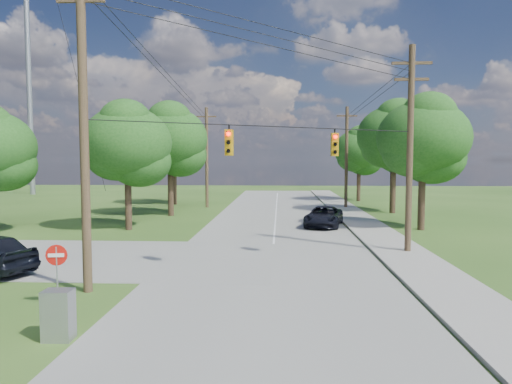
# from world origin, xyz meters

# --- Properties ---
(ground) EXTENTS (140.00, 140.00, 0.00)m
(ground) POSITION_xyz_m (0.00, 0.00, 0.00)
(ground) COLOR #2C4F1A
(ground) RESTS_ON ground
(main_road) EXTENTS (10.00, 100.00, 0.03)m
(main_road) POSITION_xyz_m (2.00, 5.00, 0.01)
(main_road) COLOR gray
(main_road) RESTS_ON ground
(sidewalk_east) EXTENTS (2.60, 100.00, 0.12)m
(sidewalk_east) POSITION_xyz_m (8.70, 5.00, 0.06)
(sidewalk_east) COLOR gray
(sidewalk_east) RESTS_ON ground
(pole_sw) EXTENTS (2.00, 0.32, 12.00)m
(pole_sw) POSITION_xyz_m (-4.60, 0.40, 6.23)
(pole_sw) COLOR brown
(pole_sw) RESTS_ON ground
(pole_ne) EXTENTS (2.00, 0.32, 10.50)m
(pole_ne) POSITION_xyz_m (8.90, 8.00, 5.47)
(pole_ne) COLOR brown
(pole_ne) RESTS_ON ground
(pole_north_e) EXTENTS (2.00, 0.32, 10.00)m
(pole_north_e) POSITION_xyz_m (8.90, 30.00, 5.13)
(pole_north_e) COLOR brown
(pole_north_e) RESTS_ON ground
(pole_north_w) EXTENTS (2.00, 0.32, 10.00)m
(pole_north_w) POSITION_xyz_m (-5.00, 30.00, 5.13)
(pole_north_w) COLOR brown
(pole_north_w) RESTS_ON ground
(power_lines) EXTENTS (13.93, 29.62, 4.93)m
(power_lines) POSITION_xyz_m (1.50, 11.54, 9.15)
(power_lines) COLOR black
(power_lines) RESTS_ON ground
(traffic_signals) EXTENTS (4.91, 3.27, 1.05)m
(traffic_signals) POSITION_xyz_m (2.55, 4.43, 5.50)
(traffic_signals) COLOR #C38C0B
(traffic_signals) RESTS_ON ground
(radio_mast) EXTENTS (0.70, 0.70, 45.00)m
(radio_mast) POSITION_xyz_m (-32.00, 46.00, 22.50)
(radio_mast) COLOR #949799
(radio_mast) RESTS_ON ground
(tree_w_near) EXTENTS (6.00, 6.00, 8.40)m
(tree_w_near) POSITION_xyz_m (-8.00, 15.00, 5.92)
(tree_w_near) COLOR #483224
(tree_w_near) RESTS_ON ground
(tree_w_mid) EXTENTS (6.40, 6.40, 9.22)m
(tree_w_mid) POSITION_xyz_m (-7.00, 23.00, 6.58)
(tree_w_mid) COLOR #483224
(tree_w_mid) RESTS_ON ground
(tree_w_far) EXTENTS (6.00, 6.00, 8.73)m
(tree_w_far) POSITION_xyz_m (-9.00, 33.00, 6.25)
(tree_w_far) COLOR #483224
(tree_w_far) RESTS_ON ground
(tree_e_near) EXTENTS (6.20, 6.20, 8.81)m
(tree_e_near) POSITION_xyz_m (12.00, 16.00, 6.25)
(tree_e_near) COLOR #483224
(tree_e_near) RESTS_ON ground
(tree_e_mid) EXTENTS (6.60, 6.60, 9.64)m
(tree_e_mid) POSITION_xyz_m (12.50, 26.00, 6.91)
(tree_e_mid) COLOR #483224
(tree_e_mid) RESTS_ON ground
(tree_e_far) EXTENTS (5.80, 5.80, 8.32)m
(tree_e_far) POSITION_xyz_m (11.50, 38.00, 5.92)
(tree_e_far) COLOR #483224
(tree_e_far) RESTS_ON ground
(car_main_north) EXTENTS (3.42, 5.50, 1.42)m
(car_main_north) POSITION_xyz_m (5.50, 17.16, 0.74)
(car_main_north) COLOR black
(car_main_north) RESTS_ON main_road
(control_cabinet) EXTENTS (0.77, 0.57, 1.35)m
(control_cabinet) POSITION_xyz_m (-3.50, -4.00, 0.67)
(control_cabinet) COLOR #949799
(control_cabinet) RESTS_ON ground
(do_not_enter_sign) EXTENTS (0.68, 0.15, 2.05)m
(do_not_enter_sign) POSITION_xyz_m (-4.84, -1.37, 1.52)
(do_not_enter_sign) COLOR #949799
(do_not_enter_sign) RESTS_ON ground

